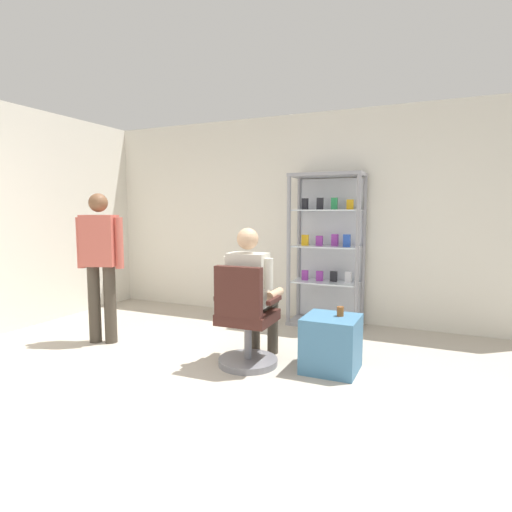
# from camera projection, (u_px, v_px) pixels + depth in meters

# --- Properties ---
(ground_plane) EXTENTS (7.20, 7.20, 0.00)m
(ground_plane) POSITION_uv_depth(u_px,v_px,m) (174.00, 410.00, 3.09)
(ground_plane) COLOR #B2A899
(back_wall) EXTENTS (6.00, 0.10, 2.70)m
(back_wall) POSITION_uv_depth(u_px,v_px,m) (303.00, 218.00, 5.66)
(back_wall) COLOR silver
(back_wall) RESTS_ON ground
(display_cabinet_main) EXTENTS (0.90, 0.45, 1.90)m
(display_cabinet_main) POSITION_uv_depth(u_px,v_px,m) (327.00, 249.00, 5.32)
(display_cabinet_main) COLOR gray
(display_cabinet_main) RESTS_ON ground
(office_chair) EXTENTS (0.57, 0.56, 0.96)m
(office_chair) POSITION_uv_depth(u_px,v_px,m) (245.00, 325.00, 3.90)
(office_chair) COLOR slate
(office_chair) RESTS_ON ground
(seated_shopkeeper) EXTENTS (0.49, 0.57, 1.29)m
(seated_shopkeeper) POSITION_uv_depth(u_px,v_px,m) (252.00, 288.00, 4.01)
(seated_shopkeeper) COLOR #3F382D
(seated_shopkeeper) RESTS_ON ground
(storage_crate) EXTENTS (0.48, 0.48, 0.50)m
(storage_crate) POSITION_uv_depth(u_px,v_px,m) (331.00, 343.00, 3.83)
(storage_crate) COLOR teal
(storage_crate) RESTS_ON ground
(tea_glass) EXTENTS (0.06, 0.06, 0.09)m
(tea_glass) POSITION_uv_depth(u_px,v_px,m) (340.00, 311.00, 3.81)
(tea_glass) COLOR brown
(tea_glass) RESTS_ON storage_crate
(standing_customer) EXTENTS (0.50, 0.32, 1.63)m
(standing_customer) POSITION_uv_depth(u_px,v_px,m) (100.00, 258.00, 4.57)
(standing_customer) COLOR #3F382D
(standing_customer) RESTS_ON ground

